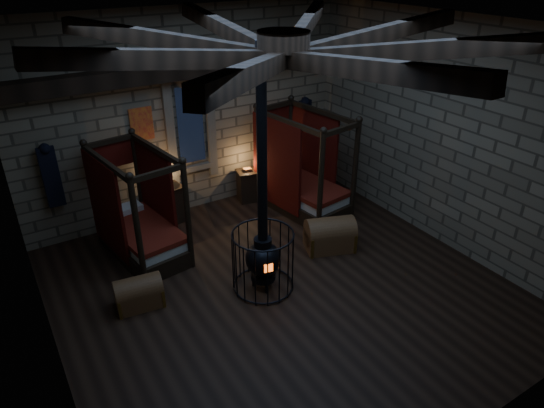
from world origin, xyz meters
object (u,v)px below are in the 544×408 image
trunk_left (139,293)px  stove (263,256)px  bed_left (140,229)px  trunk_right (330,235)px  bed_right (301,186)px

trunk_left → stove: size_ratio=0.19×
bed_left → stove: (1.38, -2.13, 0.13)m
bed_left → trunk_right: (3.08, -1.77, -0.21)m
bed_right → stove: bearing=-145.3°
trunk_left → bed_left: bearing=77.1°
bed_right → bed_left: bearing=169.9°
bed_right → trunk_right: size_ratio=2.10×
bed_left → stove: size_ratio=0.51×
bed_right → trunk_right: bearing=-113.9°
trunk_left → trunk_right: 3.64m
bed_left → stove: stove is taller
bed_left → bed_right: 3.54m
trunk_left → stove: (1.93, -0.64, 0.40)m
trunk_right → bed_right: bearing=94.6°
bed_left → trunk_left: bearing=-118.5°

